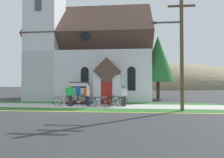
# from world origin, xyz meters

# --- Properties ---
(ground) EXTENTS (140.00, 140.00, 0.00)m
(ground) POSITION_xyz_m (0.00, 4.00, 0.00)
(ground) COLOR #333335
(sidewalk_slab) EXTENTS (32.00, 2.70, 0.01)m
(sidewalk_slab) POSITION_xyz_m (-0.19, 2.11, 0.01)
(sidewalk_slab) COLOR #B7B5AD
(sidewalk_slab) RESTS_ON ground
(grass_verge) EXTENTS (32.00, 1.59, 0.01)m
(grass_verge) POSITION_xyz_m (-0.19, -0.04, 0.00)
(grass_verge) COLOR #2D6628
(grass_verge) RESTS_ON ground
(church_lawn) EXTENTS (24.00, 1.58, 0.01)m
(church_lawn) POSITION_xyz_m (-0.19, 4.25, 0.00)
(church_lawn) COLOR #2D6628
(church_lawn) RESTS_ON ground
(curb_paint_stripe) EXTENTS (28.00, 0.16, 0.01)m
(curb_paint_stripe) POSITION_xyz_m (-0.19, -0.98, 0.00)
(curb_paint_stripe) COLOR yellow
(curb_paint_stripe) RESTS_ON ground
(church_building) EXTENTS (13.51, 10.04, 13.64)m
(church_building) POSITION_xyz_m (-0.79, 8.79, 4.90)
(church_building) COLOR silver
(church_building) RESTS_ON ground
(church_sign) EXTENTS (1.85, 0.17, 1.98)m
(church_sign) POSITION_xyz_m (-0.56, 4.36, 1.31)
(church_sign) COLOR #474C56
(church_sign) RESTS_ON ground
(flower_bed) EXTENTS (2.21, 2.21, 0.34)m
(flower_bed) POSITION_xyz_m (-0.58, 3.96, 0.09)
(flower_bed) COLOR #382319
(flower_bed) RESTS_ON ground
(bicycle_black) EXTENTS (1.69, 0.63, 0.80)m
(bicycle_black) POSITION_xyz_m (1.76, 1.53, 0.37)
(bicycle_black) COLOR black
(bicycle_black) RESTS_ON ground
(bicycle_yellow) EXTENTS (1.68, 0.65, 0.80)m
(bicycle_yellow) POSITION_xyz_m (-0.14, 2.30, 0.38)
(bicycle_yellow) COLOR black
(bicycle_yellow) RESTS_ON ground
(bicycle_red) EXTENTS (1.74, 0.29, 0.85)m
(bicycle_red) POSITION_xyz_m (2.94, 1.66, 0.39)
(bicycle_red) COLOR black
(bicycle_red) RESTS_ON ground
(bicycle_blue) EXTENTS (1.66, 0.42, 0.81)m
(bicycle_blue) POSITION_xyz_m (2.05, 2.66, 0.37)
(bicycle_blue) COLOR black
(bicycle_blue) RESTS_ON ground
(bicycle_silver) EXTENTS (1.75, 0.18, 0.83)m
(bicycle_silver) POSITION_xyz_m (-1.24, 2.00, 0.39)
(bicycle_silver) COLOR black
(bicycle_silver) RESTS_ON ground
(bicycle_orange) EXTENTS (1.77, 0.16, 0.82)m
(bicycle_orange) POSITION_xyz_m (3.12, 2.72, 0.39)
(bicycle_orange) COLOR black
(bicycle_orange) RESTS_ON ground
(cyclist_in_yellow_jersey) EXTENTS (0.34, 0.73, 1.66)m
(cyclist_in_yellow_jersey) POSITION_xyz_m (0.92, 1.61, 0.97)
(cyclist_in_yellow_jersey) COLOR #191E38
(cyclist_in_yellow_jersey) RESTS_ON ground
(cyclist_in_blue_jersey) EXTENTS (0.59, 0.48, 1.66)m
(cyclist_in_blue_jersey) POSITION_xyz_m (3.70, 1.97, 0.97)
(cyclist_in_blue_jersey) COLOR #2D2D33
(cyclist_in_blue_jersey) RESTS_ON ground
(cyclist_in_green_jersey) EXTENTS (0.68, 0.33, 1.75)m
(cyclist_in_green_jersey) POSITION_xyz_m (-0.58, 1.72, 1.04)
(cyclist_in_green_jersey) COLOR #191E38
(cyclist_in_green_jersey) RESTS_ON ground
(cyclist_in_red_jersey) EXTENTS (0.50, 0.58, 1.63)m
(cyclist_in_red_jersey) POSITION_xyz_m (0.60, 2.70, 0.95)
(cyclist_in_red_jersey) COLOR #191E38
(cyclist_in_red_jersey) RESTS_ON ground
(cyclist_in_orange_jersey) EXTENTS (0.34, 0.67, 1.77)m
(cyclist_in_orange_jersey) POSITION_xyz_m (-0.27, 2.88, 1.05)
(cyclist_in_orange_jersey) COLOR #2D2D33
(cyclist_in_orange_jersey) RESTS_ON ground
(utility_pole) EXTENTS (3.12, 0.28, 8.40)m
(utility_pole) POSITION_xyz_m (7.57, 0.03, 4.65)
(utility_pole) COLOR brown
(utility_pole) RESTS_ON ground
(roadside_conifer) EXTENTS (3.80, 3.80, 7.36)m
(roadside_conifer) POSITION_xyz_m (7.51, 9.26, 4.68)
(roadside_conifer) COLOR #4C3823
(roadside_conifer) RESTS_ON ground
(yard_deciduous_tree) EXTENTS (3.88, 3.88, 4.46)m
(yard_deciduous_tree) POSITION_xyz_m (-5.71, 7.74, 3.16)
(yard_deciduous_tree) COLOR #3D2D1E
(yard_deciduous_tree) RESTS_ON ground
(distant_hill) EXTENTS (85.02, 55.34, 20.06)m
(distant_hill) POSITION_xyz_m (11.72, 64.98, 0.00)
(distant_hill) COLOR #847A5B
(distant_hill) RESTS_ON ground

